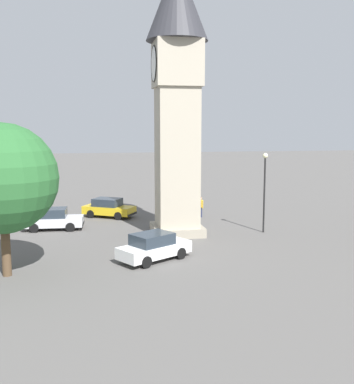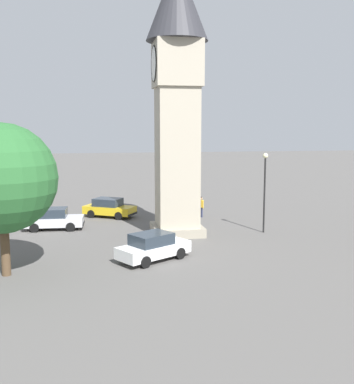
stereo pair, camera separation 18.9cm
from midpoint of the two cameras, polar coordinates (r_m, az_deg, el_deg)
name	(u,v)px [view 1 (the left image)]	position (r m, az deg, el deg)	size (l,w,h in m)	color
ground_plane	(177,234)	(31.43, -0.17, -5.22)	(200.00, 200.00, 0.00)	#565451
clock_tower	(177,77)	(30.75, -0.18, 14.21)	(4.04, 4.04, 18.07)	gray
car_blue_kerb	(53,219)	(33.70, -15.38, -3.28)	(2.03, 4.23, 1.53)	silver
car_silver_kerb	(154,247)	(25.16, -3.12, -6.85)	(3.60, 4.40, 1.53)	white
car_red_corner	(109,208)	(37.39, -8.68, -1.97)	(3.54, 4.41, 1.53)	gold
pedestrian	(201,205)	(36.92, 2.83, -1.62)	(0.50, 0.36, 1.69)	#2D3351
tree	(2,179)	(23.38, -21.23, 1.58)	(5.34, 5.34, 7.50)	brown
lamp_post	(265,180)	(31.75, 10.73, 1.44)	(0.36, 0.36, 5.50)	black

